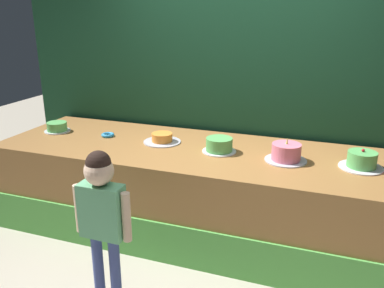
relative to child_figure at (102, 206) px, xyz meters
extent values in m
plane|color=#BCB29E|center=(0.52, 0.52, -0.73)|extent=(12.00, 12.00, 0.00)
cube|color=#9E6B38|center=(0.52, 1.10, -0.32)|extent=(4.09, 1.16, 0.82)
cube|color=#59B24C|center=(0.52, 0.51, -0.55)|extent=(4.09, 0.02, 0.37)
cube|color=#19472D|center=(0.52, 1.78, 0.82)|extent=(4.79, 0.08, 3.10)
cylinder|color=#3F4C8C|center=(-0.07, 0.00, -0.48)|extent=(0.08, 0.08, 0.50)
cylinder|color=#3F4C8C|center=(0.07, 0.00, -0.48)|extent=(0.08, 0.08, 0.50)
cube|color=#66B27F|center=(0.00, 0.00, -0.03)|extent=(0.31, 0.14, 0.39)
cylinder|color=beige|center=(-0.19, 0.00, -0.05)|extent=(0.06, 0.06, 0.36)
cylinder|color=beige|center=(0.19, 0.00, -0.05)|extent=(0.06, 0.06, 0.36)
sphere|color=beige|center=(0.00, 0.00, 0.26)|extent=(0.20, 0.20, 0.20)
sphere|color=black|center=(0.00, 0.00, 0.32)|extent=(0.17, 0.17, 0.17)
torus|color=#3399D8|center=(-0.64, 1.16, 0.11)|extent=(0.13, 0.13, 0.03)
cylinder|color=silver|center=(-1.22, 1.13, 0.10)|extent=(0.26, 0.26, 0.01)
cylinder|color=#59B259|center=(-1.22, 1.13, 0.15)|extent=(0.20, 0.20, 0.09)
cylinder|color=silver|center=(-0.06, 1.17, 0.10)|extent=(0.35, 0.35, 0.01)
cylinder|color=orange|center=(-0.06, 1.17, 0.14)|extent=(0.19, 0.19, 0.08)
cylinder|color=silver|center=(0.52, 1.10, 0.10)|extent=(0.30, 0.30, 0.01)
cylinder|color=#59B259|center=(0.52, 1.10, 0.16)|extent=(0.23, 0.23, 0.12)
cylinder|color=silver|center=(1.10, 1.07, 0.10)|extent=(0.35, 0.35, 0.01)
cylinder|color=pink|center=(1.10, 1.07, 0.17)|extent=(0.24, 0.24, 0.14)
cone|color=#F2E566|center=(1.10, 1.07, 0.26)|extent=(0.02, 0.02, 0.05)
cylinder|color=silver|center=(1.68, 1.11, 0.10)|extent=(0.34, 0.34, 0.01)
cylinder|color=#59B259|center=(1.68, 1.11, 0.16)|extent=(0.22, 0.22, 0.12)
sphere|color=red|center=(1.68, 1.11, 0.24)|extent=(0.03, 0.03, 0.03)
camera|label=1|loc=(1.41, -2.10, 1.27)|focal=37.33mm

